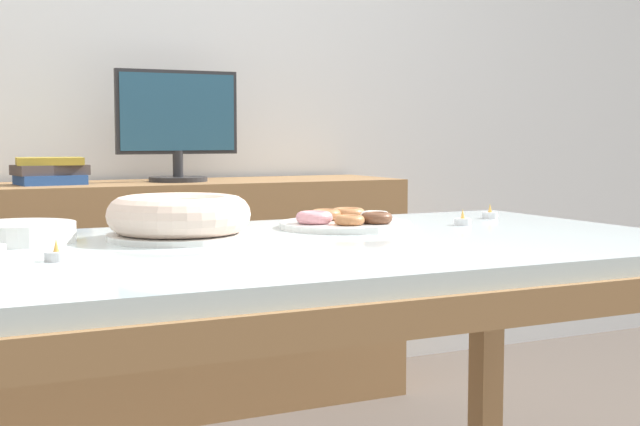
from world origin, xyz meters
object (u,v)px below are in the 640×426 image
Objects in this scene: book_stack at (50,171)px; tealight_centre at (490,214)px; tealight_near_front at (56,255)px; pastry_platter at (345,221)px; tealight_near_cakes at (463,221)px; computer_monitor at (178,126)px; plate_stack at (21,233)px; cake_chocolate_round at (179,218)px.

book_stack is 5.92× the size of tealight_centre.
tealight_near_front is (-1.13, -0.30, 0.00)m from tealight_centre.
pastry_platter reaches higher than tealight_near_cakes.
computer_monitor is 1.28m from tealight_near_cakes.
tealight_near_cakes and tealight_near_front have the same top height.
pastry_platter reaches higher than tealight_centre.
book_stack reaches higher than tealight_centre.
book_stack is 5.92× the size of tealight_near_cakes.
plate_stack reaches higher than tealight_centre.
tealight_near_front is at bearing -114.72° from computer_monitor.
plate_stack is at bearing 165.28° from cake_chocolate_round.
plate_stack is 5.25× the size of tealight_centre.
cake_chocolate_round is at bearing -107.19° from computer_monitor.
cake_chocolate_round is 0.97× the size of pastry_platter.
pastry_platter is at bearing 21.02° from tealight_near_front.
cake_chocolate_round is 0.69m from tealight_near_cakes.
computer_monitor is 10.60× the size of tealight_near_front.
tealight_near_cakes is 0.20m from tealight_centre.
computer_monitor is 10.60× the size of tealight_centre.
computer_monitor reaches higher than pastry_platter.
computer_monitor is at bearing 59.27° from plate_stack.
book_stack is at bearing 111.79° from pastry_platter.
plate_stack is at bearing -179.41° from tealight_centre.
plate_stack is 1.14m from tealight_centre.
tealight_centre is at bearing 6.05° from cake_chocolate_round.
plate_stack is (-0.24, -1.13, -0.08)m from book_stack.
plate_stack is 0.29m from tealight_near_front.
computer_monitor is at bearing 104.29° from tealight_near_cakes.
tealight_centre is (1.14, 0.01, -0.01)m from plate_stack.
pastry_platter reaches higher than plate_stack.
cake_chocolate_round is (0.05, -1.21, -0.05)m from book_stack.
computer_monitor is 1.23m from tealight_centre.
tealight_near_front is (-0.96, -0.19, 0.00)m from tealight_near_cakes.
cake_chocolate_round is at bearing -173.95° from tealight_centre.
plate_stack is at bearing -102.20° from book_stack.
plate_stack is (-0.30, 0.08, -0.02)m from cake_chocolate_round.
cake_chocolate_round is at bearing 37.38° from tealight_near_front.
pastry_platter is 7.54× the size of tealight_centre.
book_stack reaches higher than cake_chocolate_round.
computer_monitor reaches higher than tealight_centre.
book_stack is 1.44m from tealight_centre.
pastry_platter is 1.44× the size of plate_stack.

